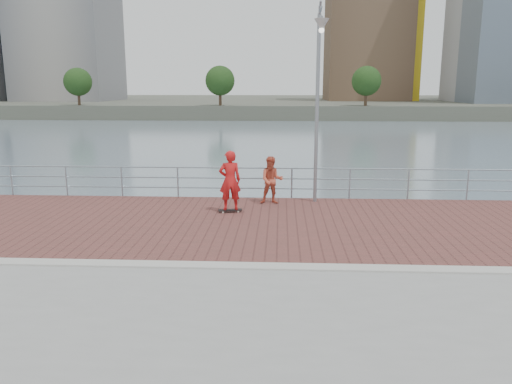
{
  "coord_description": "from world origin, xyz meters",
  "views": [
    {
      "loc": [
        0.63,
        -10.5,
        3.99
      ],
      "look_at": [
        0.0,
        2.0,
        1.3
      ],
      "focal_mm": 35.0,
      "sensor_mm": 36.0,
      "label": 1
    }
  ],
  "objects_px": {
    "street_lamp": "(319,70)",
    "skateboarder": "(230,180)",
    "bystander": "(272,180)",
    "guardrail": "(263,179)"
  },
  "relations": [
    {
      "from": "bystander",
      "to": "street_lamp",
      "type": "bearing_deg",
      "value": -5.47
    },
    {
      "from": "skateboarder",
      "to": "bystander",
      "type": "relative_size",
      "value": 1.17
    },
    {
      "from": "guardrail",
      "to": "skateboarder",
      "type": "bearing_deg",
      "value": -114.17
    },
    {
      "from": "guardrail",
      "to": "bystander",
      "type": "bearing_deg",
      "value": -69.59
    },
    {
      "from": "guardrail",
      "to": "street_lamp",
      "type": "height_order",
      "value": "street_lamp"
    },
    {
      "from": "bystander",
      "to": "guardrail",
      "type": "bearing_deg",
      "value": 107.96
    },
    {
      "from": "street_lamp",
      "to": "skateboarder",
      "type": "relative_size",
      "value": 3.32
    },
    {
      "from": "guardrail",
      "to": "bystander",
      "type": "relative_size",
      "value": 24.12
    },
    {
      "from": "guardrail",
      "to": "street_lamp",
      "type": "xyz_separation_m",
      "value": [
        1.82,
        -0.96,
        3.77
      ]
    },
    {
      "from": "street_lamp",
      "to": "guardrail",
      "type": "bearing_deg",
      "value": 152.25
    }
  ]
}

